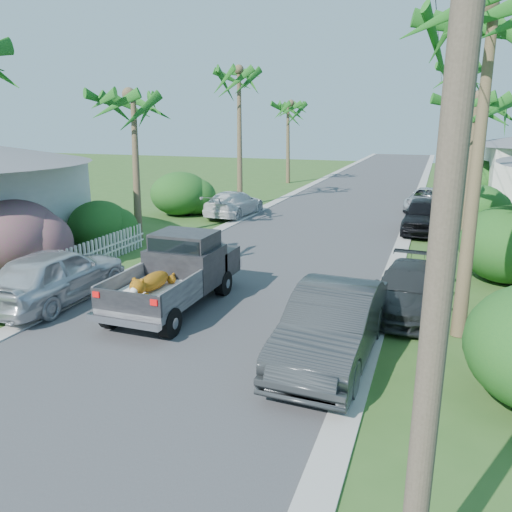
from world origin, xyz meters
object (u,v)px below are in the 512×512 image
at_px(palm_l_b, 131,95).
at_px(palm_r_d, 459,100).
at_px(pickup_truck, 181,270).
at_px(parked_car_rn, 332,326).
at_px(palm_l_d, 289,104).
at_px(palm_r_c, 462,67).
at_px(parked_car_ln, 56,275).
at_px(palm_r_b, 477,99).
at_px(palm_r_a, 495,9).
at_px(utility_pole_a, 449,187).
at_px(utility_pole_c, 445,129).
at_px(utility_pole_d, 445,126).
at_px(parked_car_rm, 409,289).
at_px(palm_l_c, 239,71).
at_px(parked_car_lf, 234,204).
at_px(utility_pole_b, 446,136).
at_px(parked_car_rd, 427,200).
at_px(parked_car_rf, 424,216).

distance_m(palm_l_b, palm_r_d, 31.00).
height_order(pickup_truck, parked_car_rn, pickup_truck).
relative_size(palm_l_d, palm_r_c, 0.82).
height_order(parked_car_ln, palm_l_b, palm_l_b).
bearing_deg(palm_r_d, palm_r_b, -89.77).
xyz_separation_m(palm_r_a, utility_pole_a, (-0.70, -8.00, -2.82)).
height_order(utility_pole_c, utility_pole_d, same).
height_order(parked_car_rm, parked_car_ln, parked_car_ln).
relative_size(parked_car_rn, palm_l_c, 0.54).
height_order(parked_car_rm, palm_r_d, palm_r_d).
bearing_deg(parked_car_lf, utility_pole_b, 155.26).
distance_m(palm_r_b, palm_r_d, 25.01).
xyz_separation_m(palm_l_b, utility_pole_c, (12.40, 16.00, -1.55)).
height_order(parked_car_ln, parked_car_lf, parked_car_ln).
height_order(parked_car_rd, palm_l_c, palm_l_c).
distance_m(pickup_truck, parked_car_ln, 3.67).
bearing_deg(palm_l_d, utility_pole_b, -60.05).
distance_m(parked_car_rm, palm_r_b, 9.64).
xyz_separation_m(palm_l_d, utility_pole_b, (12.10, -21.00, -1.84)).
xyz_separation_m(palm_r_c, palm_r_d, (0.30, 14.00, -1.37)).
bearing_deg(parked_car_ln, utility_pole_b, -141.11).
xyz_separation_m(parked_car_rm, palm_r_a, (1.30, -1.13, 6.80)).
height_order(parked_car_rn, parked_car_rm, parked_car_rn).
height_order(parked_car_lf, palm_r_b, palm_r_b).
distance_m(parked_car_lf, palm_l_b, 8.78).
relative_size(parked_car_rd, utility_pole_b, 0.52).
bearing_deg(palm_l_c, palm_r_b, -29.05).
relative_size(palm_l_d, palm_r_b, 1.07).
distance_m(parked_car_rn, parked_car_lf, 17.44).
bearing_deg(parked_car_ln, palm_l_c, -86.90).
relative_size(pickup_truck, parked_car_rn, 1.04).
bearing_deg(pickup_truck, utility_pole_d, 79.72).
bearing_deg(parked_car_rd, parked_car_rf, -84.29).
relative_size(parked_car_lf, palm_l_b, 0.64).
bearing_deg(palm_l_c, parked_car_rd, 9.77).
bearing_deg(palm_r_a, utility_pole_a, -95.00).
bearing_deg(parked_car_rf, palm_r_c, 81.62).
height_order(parked_car_rd, palm_l_b, palm_l_b).
xyz_separation_m(parked_car_ln, palm_l_b, (-2.12, 7.65, 5.34)).
bearing_deg(utility_pole_d, palm_r_b, -87.95).
relative_size(parked_car_rd, palm_l_c, 0.51).
bearing_deg(palm_l_c, palm_l_d, 92.39).
distance_m(parked_car_rn, palm_r_b, 12.98).
height_order(pickup_truck, utility_pole_c, utility_pole_c).
height_order(parked_car_ln, utility_pole_c, utility_pole_c).
xyz_separation_m(parked_car_rm, palm_l_c, (-11.00, 14.87, 7.29)).
bearing_deg(parked_car_rm, utility_pole_c, 91.91).
relative_size(pickup_truck, utility_pole_d, 0.57).
xyz_separation_m(parked_car_rn, parked_car_rm, (1.40, 3.66, -0.18)).
xyz_separation_m(parked_car_rm, utility_pole_b, (0.60, 5.87, 3.97)).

